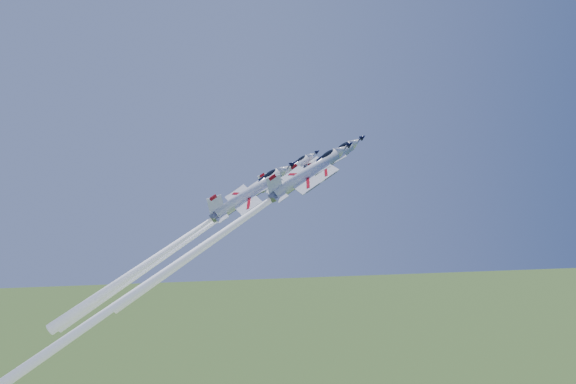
{
  "coord_description": "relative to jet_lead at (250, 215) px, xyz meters",
  "views": [
    {
      "loc": [
        -14.5,
        -116.35,
        122.57
      ],
      "look_at": [
        0.0,
        0.0,
        104.79
      ],
      "focal_mm": 40.0,
      "sensor_mm": 36.0,
      "label": 1
    }
  ],
  "objects": [
    {
      "name": "jet_lead",
      "position": [
        0.0,
        0.0,
        0.0
      ],
      "size": [
        42.15,
        14.7,
        37.77
      ],
      "rotation": [
        0.57,
        0.15,
        -1.33
      ],
      "color": "white"
    },
    {
      "name": "jet_right",
      "position": [
        -12.19,
        -12.34,
        -5.02
      ],
      "size": [
        53.97,
        18.09,
        49.86
      ],
      "rotation": [
        0.57,
        0.15,
        -1.33
      ],
      "color": "white"
    },
    {
      "name": "jet_left",
      "position": [
        -9.44,
        3.08,
        -3.72
      ],
      "size": [
        42.92,
        14.41,
        39.62
      ],
      "rotation": [
        0.57,
        0.15,
        -1.33
      ],
      "color": "white"
    },
    {
      "name": "jet_slot",
      "position": [
        -12.3,
        -4.08,
        -3.28
      ],
      "size": [
        39.36,
        14.1,
        34.5
      ],
      "rotation": [
        0.57,
        0.15,
        -1.33
      ],
      "color": "white"
    }
  ]
}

